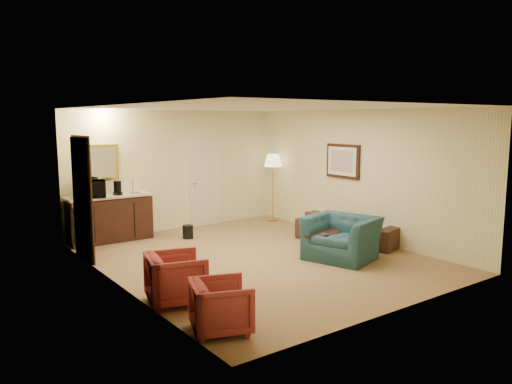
% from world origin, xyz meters
% --- Properties ---
extents(ground, '(6.00, 6.00, 0.00)m').
position_xyz_m(ground, '(0.00, 0.00, 0.00)').
color(ground, '#9C7C4F').
rests_on(ground, ground).
extents(room_walls, '(5.02, 6.01, 2.61)m').
position_xyz_m(room_walls, '(-0.10, 0.77, 1.72)').
color(room_walls, beige).
rests_on(room_walls, ground).
extents(wetbar_cabinet, '(1.64, 0.58, 0.92)m').
position_xyz_m(wetbar_cabinet, '(-1.65, 2.72, 0.46)').
color(wetbar_cabinet, '#331510').
rests_on(wetbar_cabinet, ground).
extents(sofa, '(1.12, 2.10, 0.79)m').
position_xyz_m(sofa, '(2.11, -0.14, 0.39)').
color(sofa, black).
rests_on(sofa, ground).
extents(teal_armchair, '(1.05, 1.31, 1.00)m').
position_xyz_m(teal_armchair, '(1.14, -0.90, 0.50)').
color(teal_armchair, '#1F424D').
rests_on(teal_armchair, ground).
extents(rose_chair_near, '(0.84, 0.87, 0.74)m').
position_xyz_m(rose_chair_near, '(-2.15, -1.13, 0.37)').
color(rose_chair_near, '#963431').
rests_on(rose_chair_near, ground).
extents(rose_chair_far, '(0.79, 0.82, 0.66)m').
position_xyz_m(rose_chair_far, '(-2.15, -2.24, 0.33)').
color(rose_chair_far, '#963431').
rests_on(rose_chair_far, ground).
extents(coffee_table, '(0.93, 0.78, 0.45)m').
position_xyz_m(coffee_table, '(0.92, -0.60, 0.23)').
color(coffee_table, '#311A10').
rests_on(coffee_table, ground).
extents(floor_lamp, '(0.47, 0.47, 1.60)m').
position_xyz_m(floor_lamp, '(2.20, 2.40, 0.80)').
color(floor_lamp, '#B7863D').
rests_on(floor_lamp, ground).
extents(waste_bin, '(0.28, 0.28, 0.27)m').
position_xyz_m(waste_bin, '(-0.30, 2.00, 0.14)').
color(waste_bin, black).
rests_on(waste_bin, ground).
extents(microwave, '(0.65, 0.47, 0.40)m').
position_xyz_m(microwave, '(-2.05, 2.65, 1.12)').
color(microwave, black).
rests_on(microwave, wetbar_cabinet).
extents(coffee_maker, '(0.17, 0.17, 0.28)m').
position_xyz_m(coffee_maker, '(-1.49, 2.66, 1.06)').
color(coffee_maker, black).
rests_on(coffee_maker, wetbar_cabinet).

